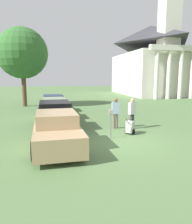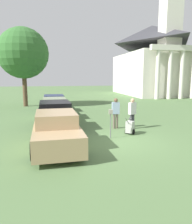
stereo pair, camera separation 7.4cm
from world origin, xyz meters
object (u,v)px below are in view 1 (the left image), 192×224
Objects in this scene: parked_car_sage at (54,109)px; church at (151,58)px; person_worker at (116,111)px; parked_car_tan at (57,130)px; parking_meter at (111,118)px; equipment_cart at (130,127)px; parked_car_black at (55,116)px; person_supervisor at (132,112)px; parked_car_navy at (53,103)px.

church is at bearing 46.82° from parked_car_sage.
person_worker reaches higher than parked_car_sage.
parking_meter is (2.62, 0.72, 0.27)m from parked_car_tan.
equipment_cart is at bearing 107.55° from person_worker.
parked_car_black is 5.32× the size of equipment_cart.
person_worker is at bearing -40.93° from person_supervisor.
parked_car_sage is at bearing -91.85° from parked_car_navy.
parked_car_tan is 0.22× the size of church.
parked_car_sage reaches higher than parking_meter.
church is (16.10, 21.46, 5.27)m from parked_car_black.
equipment_cart is at bearing 25.39° from parking_meter.
person_worker is 0.95m from person_supervisor.
parked_car_black is 4.47m from person_supervisor.
person_worker is at bearing 144.10° from equipment_cart.
person_worker is 1.00× the size of person_supervisor.
person_worker is 0.08× the size of church.
parked_car_black is at bearing -91.85° from parked_car_sage.
church is at bearing -118.10° from person_worker.
parked_car_navy is at bearing 88.15° from parked_car_tan.
person_worker reaches higher than equipment_cart.
parking_meter reaches higher than parked_car_navy.
person_supervisor is at bearing -45.94° from parked_car_sage.
person_worker is at bearing -66.51° from parked_car_navy.
parked_car_tan is 4.06m from equipment_cart.
person_supervisor is 1.33m from equipment_cart.
parked_car_tan is at bearing -91.85° from parked_car_navy.
church reaches higher than parked_car_navy.
parked_car_navy is at bearing 105.87° from parking_meter.
church reaches higher than person_worker.
parked_car_sage is 6.52m from equipment_cart.
parked_car_navy is 2.84× the size of person_supervisor.
parking_meter reaches higher than equipment_cart.
person_worker is 1.55m from equipment_cart.
church is (16.10, 18.30, 5.31)m from parked_car_sage.
person_supervisor is (0.90, -0.30, 0.00)m from person_worker.
parked_car_navy is at bearing -137.13° from church.
person_worker is (3.44, -0.75, 0.28)m from parked_car_black.
parked_car_navy is 2.84× the size of person_worker.
parked_car_sage is at bearing -47.03° from person_worker.
parking_meter is at bearing -119.18° from church.
person_supervisor is at bearing -15.46° from parked_car_black.
equipment_cart is (1.21, 0.58, -0.60)m from parking_meter.
parked_car_tan is at bearing -91.85° from parked_car_sage.
parked_car_navy is 5.03× the size of equipment_cart.
parked_car_tan is 4.36m from person_worker.
person_worker is (0.82, 1.94, 0.02)m from parking_meter.
parking_meter is at bearing 13.52° from parked_car_tan.
church is at bearing 100.64° from equipment_cart.
person_worker is 1.77× the size of equipment_cart.
parked_car_navy is 9.44m from equipment_cart.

